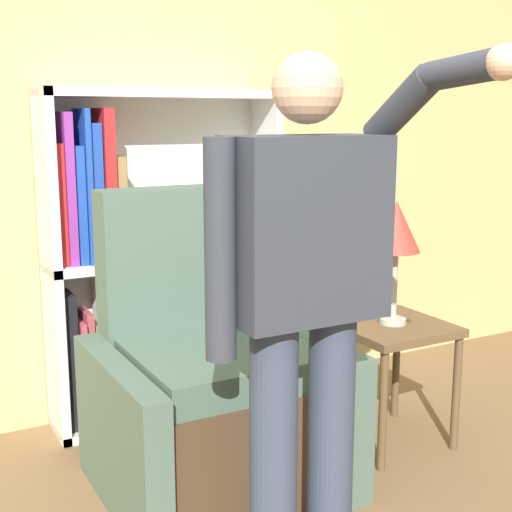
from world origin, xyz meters
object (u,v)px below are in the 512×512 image
Objects in this scene: bookcase at (137,267)px; table_lamp at (396,231)px; side_table at (392,343)px; armchair at (211,391)px; person_standing at (306,288)px.

bookcase is 1.22m from table_lamp.
armchair is at bearing 174.87° from side_table.
side_table is (0.85, -0.08, 0.09)m from armchair.
table_lamp is at bearing -41.36° from bookcase.
person_standing reaches higher than armchair.
armchair is 1.04m from table_lamp.
side_table is (0.86, 0.62, -0.48)m from person_standing.
person_standing is 2.95× the size of side_table.
armchair is at bearing 89.81° from person_standing.
table_lamp is at bearing 35.80° from person_standing.
bookcase reaches higher than table_lamp.
bookcase is at bearing 93.70° from armchair.
armchair is at bearing 174.87° from table_lamp.
armchair is at bearing -86.30° from bookcase.
table_lamp is (0.00, 0.00, 0.50)m from side_table.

